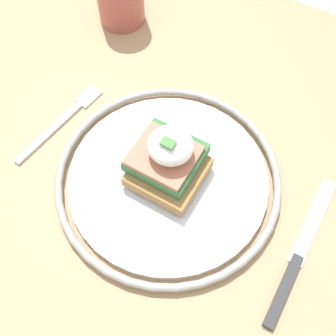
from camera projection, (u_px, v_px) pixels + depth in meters
name	position (u px, v px, depth m)	size (l,w,h in m)	color
ground_plane	(167.00, 296.00, 1.19)	(6.00, 6.00, 0.00)	#B2ADA3
dining_table	(167.00, 207.00, 0.65)	(1.07, 0.80, 0.73)	tan
plate	(168.00, 178.00, 0.54)	(0.29, 0.29, 0.02)	silver
sandwich	(168.00, 162.00, 0.51)	(0.09, 0.08, 0.08)	#9E703D
fork	(63.00, 120.00, 0.59)	(0.04, 0.16, 0.00)	silver
knife	(296.00, 260.00, 0.49)	(0.02, 0.21, 0.01)	#2D2D2D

